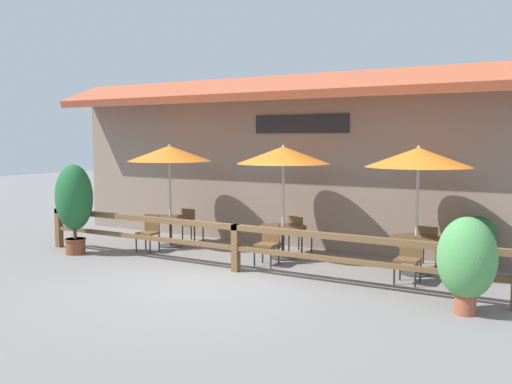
{
  "coord_description": "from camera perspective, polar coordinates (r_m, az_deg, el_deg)",
  "views": [
    {
      "loc": [
        6.03,
        -8.4,
        2.65
      ],
      "look_at": [
        0.18,
        1.55,
        1.57
      ],
      "focal_mm": 40.0,
      "sensor_mm": 36.0,
      "label": 1
    }
  ],
  "objects": [
    {
      "name": "ground_plane",
      "position": [
        10.67,
        -5.11,
        -9.03
      ],
      "size": [
        60.0,
        60.0,
        0.0
      ],
      "primitive_type": "plane",
      "color": "slate"
    },
    {
      "name": "potted_plant_entrance_palm",
      "position": [
        9.17,
        20.33,
        -6.38
      ],
      "size": [
        0.88,
        0.8,
        1.49
      ],
      "color": "#9E4C33",
      "rests_on": "ground"
    },
    {
      "name": "chair_far_streetside",
      "position": [
        10.89,
        15.02,
        -6.27
      ],
      "size": [
        0.43,
        0.43,
        0.87
      ],
      "rotation": [
        0.0,
        0.0,
        0.01
      ],
      "color": "brown",
      "rests_on": "ground"
    },
    {
      "name": "dining_table_far",
      "position": [
        11.6,
        15.72,
        -5.11
      ],
      "size": [
        1.05,
        1.05,
        0.73
      ],
      "color": "#4C3826",
      "rests_on": "ground"
    },
    {
      "name": "chair_middle_streetside",
      "position": [
        11.99,
        1.21,
        -5.02
      ],
      "size": [
        0.44,
        0.44,
        0.87
      ],
      "rotation": [
        0.0,
        0.0,
        0.05
      ],
      "color": "brown",
      "rests_on": "ground"
    },
    {
      "name": "patio_umbrella_far",
      "position": [
        11.42,
        15.94,
        3.33
      ],
      "size": [
        2.05,
        2.05,
        2.51
      ],
      "color": "#B7B2A8",
      "rests_on": "ground"
    },
    {
      "name": "patio_umbrella_middle",
      "position": [
        12.47,
        2.75,
        3.68
      ],
      "size": [
        2.05,
        2.05,
        2.51
      ],
      "color": "#B7B2A8",
      "rests_on": "ground"
    },
    {
      "name": "chair_middle_wallside",
      "position": [
        13.3,
        4.29,
        -4.01
      ],
      "size": [
        0.49,
        0.49,
        0.87
      ],
      "rotation": [
        0.0,
        0.0,
        2.95
      ],
      "color": "brown",
      "rests_on": "ground"
    },
    {
      "name": "chair_far_wallside",
      "position": [
        12.32,
        16.93,
        -4.98
      ],
      "size": [
        0.44,
        0.44,
        0.87
      ],
      "rotation": [
        0.0,
        0.0,
        3.1
      ],
      "color": "brown",
      "rests_on": "ground"
    },
    {
      "name": "potted_plant_tall_tropical",
      "position": [
        12.27,
        21.33,
        -4.69
      ],
      "size": [
        0.68,
        0.61,
        1.11
      ],
      "color": "#B7AD99",
      "rests_on": "ground"
    },
    {
      "name": "chair_near_streetside",
      "position": [
        13.66,
        -10.63,
        -3.83
      ],
      "size": [
        0.47,
        0.47,
        0.87
      ],
      "rotation": [
        0.0,
        0.0,
        0.12
      ],
      "color": "brown",
      "rests_on": "ground"
    },
    {
      "name": "chair_near_wallside",
      "position": [
        14.76,
        -6.5,
        -3.09
      ],
      "size": [
        0.43,
        0.43,
        0.87
      ],
      "rotation": [
        0.0,
        0.0,
        3.16
      ],
      "color": "brown",
      "rests_on": "ground"
    },
    {
      "name": "building_facade",
      "position": [
        13.89,
        4.72,
        3.34
      ],
      "size": [
        14.28,
        1.49,
        4.23
      ],
      "color": "gray",
      "rests_on": "ground"
    },
    {
      "name": "patio_railing",
      "position": [
        11.38,
        -2.05,
        -4.53
      ],
      "size": [
        10.4,
        0.14,
        0.95
      ],
      "color": "brown",
      "rests_on": "ground"
    },
    {
      "name": "dining_table_near",
      "position": [
        14.2,
        -8.54,
        -3.07
      ],
      "size": [
        1.05,
        1.05,
        0.73
      ],
      "color": "#4C3826",
      "rests_on": "ground"
    },
    {
      "name": "patio_umbrella_near",
      "position": [
        14.05,
        -8.64,
        3.82
      ],
      "size": [
        2.05,
        2.05,
        2.51
      ],
      "color": "#B7B2A8",
      "rests_on": "ground"
    },
    {
      "name": "potted_plant_broad_leaf",
      "position": [
        13.68,
        -17.73,
        -0.83
      ],
      "size": [
        0.89,
        0.8,
        2.07
      ],
      "color": "brown",
      "rests_on": "ground"
    },
    {
      "name": "dining_table_middle",
      "position": [
        12.64,
        2.71,
        -4.06
      ],
      "size": [
        1.05,
        1.05,
        0.73
      ],
      "color": "#4C3826",
      "rests_on": "ground"
    }
  ]
}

